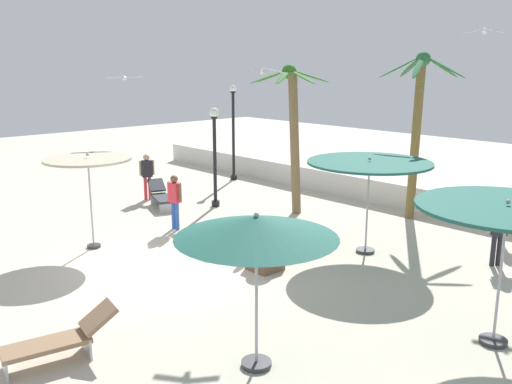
{
  "coord_description": "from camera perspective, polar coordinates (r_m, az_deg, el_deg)",
  "views": [
    {
      "loc": [
        10.81,
        -6.83,
        4.85
      ],
      "look_at": [
        0.0,
        3.24,
        1.4
      ],
      "focal_mm": 38.41,
      "sensor_mm": 36.0,
      "label": 1
    }
  ],
  "objects": [
    {
      "name": "seagull_2",
      "position": [
        15.87,
        22.67,
        15.19
      ],
      "size": [
        1.02,
        0.61,
        0.15
      ],
      "color": "white"
    },
    {
      "name": "guest_2",
      "position": [
        16.47,
        -8.47,
        -0.49
      ],
      "size": [
        0.56,
        0.28,
        1.67
      ],
      "color": "#3359B2",
      "rests_on": "ground_plane"
    },
    {
      "name": "seagull_1",
      "position": [
        17.7,
        -13.54,
        11.48
      ],
      "size": [
        0.62,
        1.05,
        0.14
      ],
      "color": "white"
    },
    {
      "name": "patio_umbrella_0",
      "position": [
        15.03,
        -17.09,
        2.91
      ],
      "size": [
        2.27,
        2.27,
        2.6
      ],
      "color": "#333338",
      "rests_on": "ground_plane"
    },
    {
      "name": "guest_0",
      "position": [
        14.61,
        23.93,
        -3.56
      ],
      "size": [
        0.4,
        0.48,
        1.56
      ],
      "color": "#26262D",
      "rests_on": "ground_plane"
    },
    {
      "name": "guest_1",
      "position": [
        20.33,
        -11.29,
        2.05
      ],
      "size": [
        0.35,
        0.53,
        1.69
      ],
      "color": "#D8333F",
      "rests_on": "ground_plane"
    },
    {
      "name": "lamp_post_0",
      "position": [
        23.32,
        -2.38,
        6.35
      ],
      "size": [
        0.28,
        0.28,
        4.01
      ],
      "color": "black",
      "rests_on": "ground_plane"
    },
    {
      "name": "patio_umbrella_2",
      "position": [
        8.52,
        0.05,
        -3.78
      ],
      "size": [
        2.6,
        2.6,
        2.63
      ],
      "color": "#333338",
      "rests_on": "ground_plane"
    },
    {
      "name": "boundary_wall",
      "position": [
        19.89,
        12.8,
        -0.04
      ],
      "size": [
        25.2,
        0.3,
        0.86
      ],
      "primitive_type": "cube",
      "color": "silver",
      "rests_on": "ground_plane"
    },
    {
      "name": "lounge_chair_1",
      "position": [
        9.98,
        -19.66,
        -14.19
      ],
      "size": [
        0.9,
        1.94,
        0.83
      ],
      "color": "#B7B7BC",
      "rests_on": "ground_plane"
    },
    {
      "name": "lounge_chair_0",
      "position": [
        19.36,
        -9.87,
        -0.33
      ],
      "size": [
        1.94,
        1.14,
        0.83
      ],
      "color": "#B7B7BC",
      "rests_on": "ground_plane"
    },
    {
      "name": "seagull_0",
      "position": [
        12.72,
        0.69,
        12.46
      ],
      "size": [
        0.87,
        0.82,
        0.15
      ],
      "color": "white"
    },
    {
      "name": "palm_tree_1",
      "position": [
        18.02,
        3.84,
        7.45
      ],
      "size": [
        2.78,
        2.6,
        4.86
      ],
      "color": "brown",
      "rests_on": "ground_plane"
    },
    {
      "name": "palm_tree_0",
      "position": [
        17.83,
        16.49,
        7.43
      ],
      "size": [
        2.53,
        2.52,
        5.24
      ],
      "color": "brown",
      "rests_on": "ground_plane"
    },
    {
      "name": "guest_3",
      "position": [
        16.37,
        24.44,
        -1.75
      ],
      "size": [
        0.33,
        0.54,
        1.62
      ],
      "color": "silver",
      "rests_on": "ground_plane"
    },
    {
      "name": "patio_umbrella_3",
      "position": [
        14.3,
        11.72,
        2.7
      ],
      "size": [
        3.18,
        3.18,
        2.55
      ],
      "color": "#333338",
      "rests_on": "ground_plane"
    },
    {
      "name": "ground_plane",
      "position": [
        13.68,
        -10.08,
        -7.84
      ],
      "size": [
        56.0,
        56.0,
        0.0
      ],
      "primitive_type": "plane",
      "color": "beige"
    },
    {
      "name": "lamp_post_2",
      "position": [
        18.85,
        -4.33,
        4.42
      ],
      "size": [
        0.33,
        0.33,
        3.43
      ],
      "color": "black",
      "rests_on": "ground_plane"
    },
    {
      "name": "patio_umbrella_1",
      "position": [
        10.16,
        24.68,
        -1.97
      ],
      "size": [
        3.05,
        3.05,
        2.64
      ],
      "color": "#333338",
      "rests_on": "ground_plane"
    },
    {
      "name": "planter",
      "position": [
        13.28,
        0.94,
        -6.51
      ],
      "size": [
        0.7,
        0.7,
        0.85
      ],
      "color": "brown",
      "rests_on": "ground_plane"
    }
  ]
}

